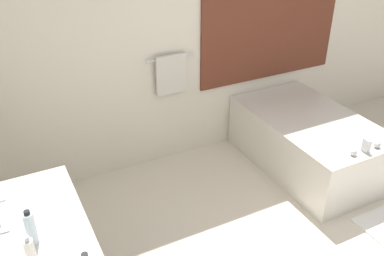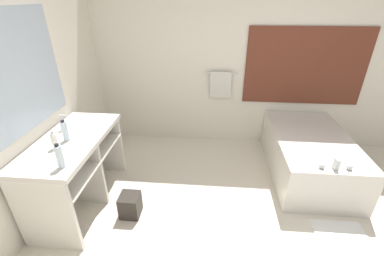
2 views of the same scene
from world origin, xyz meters
TOP-DOWN VIEW (x-y plane):
  - wall_back_with_blinds at (0.03, 2.23)m, footprint 7.40×0.13m
  - bathtub at (0.90, 1.39)m, footprint 0.95×1.60m
  - water_bottle_2 at (-1.88, 0.55)m, footprint 0.06×0.06m
  - soap_dispenser at (-1.91, 0.39)m, footprint 0.05×0.05m

SIDE VIEW (x-z plane):
  - bathtub at x=0.90m, z-range -0.03..0.66m
  - soap_dispenser at x=-1.91m, z-range 0.85..1.03m
  - water_bottle_2 at x=-1.88m, z-range 0.85..1.08m
  - wall_back_with_blinds at x=0.03m, z-range 0.00..2.70m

